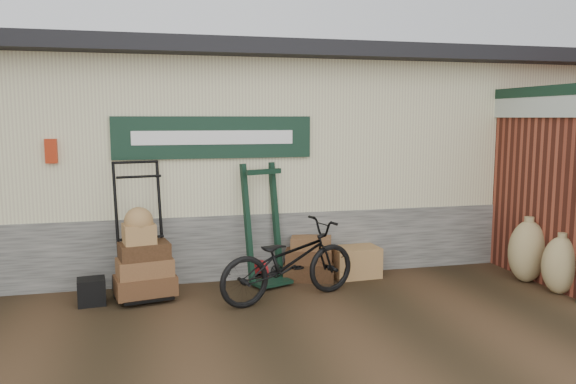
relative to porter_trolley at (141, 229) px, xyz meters
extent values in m
plane|color=black|center=(1.26, -0.58, -0.86)|extent=(80.00, 80.00, 0.00)
cube|color=#4C4C47|center=(1.26, 2.17, -0.41)|extent=(14.00, 3.54, 0.90)
cube|color=#C1B68D|center=(1.26, 2.17, 1.09)|extent=(14.00, 3.50, 2.10)
cube|color=black|center=(1.26, 2.02, 2.24)|extent=(14.40, 4.10, 0.20)
cube|color=black|center=(0.96, 0.39, 1.09)|extent=(2.60, 0.06, 0.55)
cube|color=white|center=(0.96, 0.36, 1.09)|extent=(2.10, 0.01, 0.18)
cube|color=#A1240B|center=(-1.04, 0.39, 0.94)|extent=(0.14, 0.10, 0.30)
cube|color=maroon|center=(5.96, 0.62, 0.44)|extent=(1.60, 4.50, 2.60)
cube|color=#194C2D|center=(5.14, -0.38, 1.49)|extent=(0.04, 2.40, 0.28)
cube|color=black|center=(5.14, -0.38, 1.69)|extent=(0.05, 2.50, 0.14)
cube|color=olive|center=(2.88, 0.18, -0.64)|extent=(0.67, 0.46, 0.42)
cube|color=black|center=(-0.59, -0.19, -0.70)|extent=(0.35, 0.31, 0.32)
imported|color=black|center=(1.74, -0.56, -0.32)|extent=(1.13, 1.94, 1.07)
ellipsoid|color=olive|center=(5.04, -0.60, -0.44)|extent=(0.53, 0.44, 0.84)
ellipsoid|color=olive|center=(5.11, -1.15, -0.49)|extent=(0.56, 0.52, 0.73)
camera|label=1|loc=(0.15, -7.00, 1.35)|focal=35.00mm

